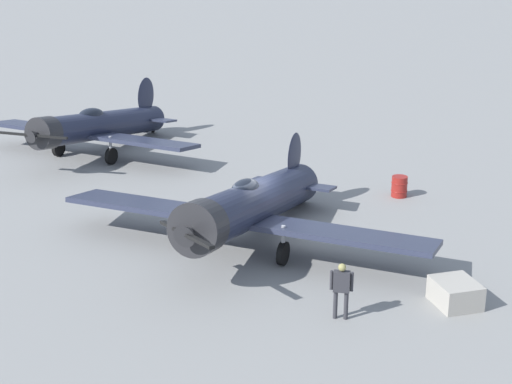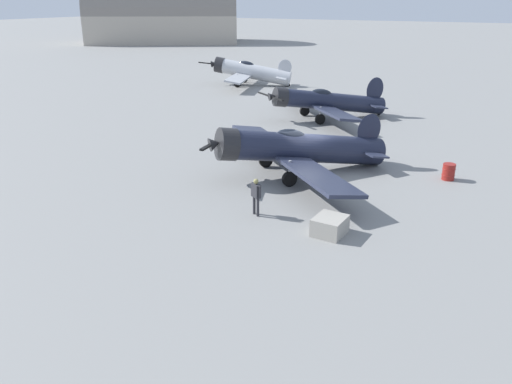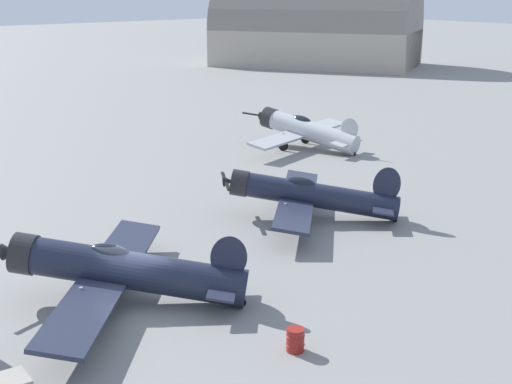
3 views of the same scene
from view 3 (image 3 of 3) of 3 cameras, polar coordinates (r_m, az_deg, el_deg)
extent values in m
plane|color=gray|center=(30.67, -9.54, -8.61)|extent=(400.00, 400.00, 0.00)
cylinder|color=#1E2338|center=(30.11, -9.66, -6.16)|extent=(8.08, 7.53, 2.88)
cylinder|color=#232326|center=(31.18, -17.80, -4.67)|extent=(1.97, 2.01, 1.80)
cone|color=#232326|center=(31.39, -18.92, -4.45)|extent=(0.95, 0.95, 0.77)
cube|color=black|center=(31.44, -19.18, -4.44)|extent=(3.10, 0.89, 0.38)
ellipsoid|color=black|center=(30.04, -11.48, -4.67)|extent=(1.83, 1.76, 0.92)
cube|color=#282D42|center=(30.48, -11.71, -6.54)|extent=(10.36, 11.14, 0.46)
ellipsoid|color=#1E2338|center=(29.24, -2.17, -5.21)|extent=(1.38, 1.26, 2.04)
cube|color=#282D42|center=(29.69, -2.53, -7.21)|extent=(3.10, 3.26, 0.26)
cylinder|color=#999BA0|center=(29.26, -13.60, -8.20)|extent=(0.14, 0.14, 0.98)
cylinder|color=black|center=(29.46, -13.54, -9.08)|extent=(0.73, 0.69, 0.80)
cylinder|color=#999BA0|center=(32.22, -11.90, -5.77)|extent=(0.14, 0.14, 0.98)
cylinder|color=black|center=(32.41, -11.85, -6.57)|extent=(0.73, 0.69, 0.80)
cylinder|color=black|center=(29.96, -1.04, -8.70)|extent=(0.27, 0.26, 0.28)
cylinder|color=#1E2338|center=(40.21, 4.82, -0.29)|extent=(7.38, 7.47, 2.56)
cylinder|color=#232326|center=(40.40, -1.29, 0.71)|extent=(1.81, 1.80, 1.57)
cone|color=#232326|center=(40.47, -2.21, 0.86)|extent=(0.88, 0.88, 0.68)
cube|color=black|center=(40.50, -2.42, 0.87)|extent=(1.82, 2.97, 0.24)
ellipsoid|color=black|center=(40.05, 3.55, 0.72)|extent=(1.79, 1.80, 0.90)
cube|color=#282D42|center=(40.32, 3.27, -0.54)|extent=(9.38, 9.27, 0.43)
ellipsoid|color=#1E2338|center=(40.08, 10.29, 0.56)|extent=(1.31, 1.33, 2.16)
cube|color=#282D42|center=(40.39, 9.92, -1.01)|extent=(3.20, 3.17, 0.25)
cylinder|color=#999BA0|center=(38.93, 2.33, -1.57)|extent=(0.14, 0.14, 0.96)
cylinder|color=black|center=(39.08, 2.32, -2.24)|extent=(0.70, 0.71, 0.80)
cylinder|color=#999BA0|center=(41.94, 2.66, -0.26)|extent=(0.14, 0.14, 0.96)
cylinder|color=black|center=(42.08, 2.65, -0.89)|extent=(0.70, 0.71, 0.80)
cylinder|color=black|center=(40.69, 10.91, -2.16)|extent=(0.27, 0.27, 0.28)
cylinder|color=#B7BABF|center=(57.37, 4.33, 4.81)|extent=(3.82, 8.39, 2.87)
cylinder|color=#232326|center=(59.28, 1.11, 5.86)|extent=(1.94, 1.59, 1.80)
cone|color=#232326|center=(59.61, 0.58, 6.03)|extent=(0.86, 0.83, 0.78)
cube|color=black|center=(59.70, 0.47, 6.04)|extent=(2.50, 2.30, 0.57)
ellipsoid|color=black|center=(57.63, 3.64, 5.68)|extent=(1.23, 1.93, 0.95)
cube|color=#ADAFB5|center=(57.92, 3.49, 4.67)|extent=(12.29, 5.05, 0.45)
ellipsoid|color=#B7BABF|center=(55.63, 7.38, 4.97)|extent=(0.61, 1.72, 1.90)
cube|color=#ADAFB5|center=(55.93, 7.16, 3.96)|extent=(3.57, 2.01, 0.28)
cylinder|color=#999BA0|center=(56.84, 2.17, 4.18)|extent=(0.14, 0.14, 1.04)
cylinder|color=black|center=(56.95, 2.17, 3.66)|extent=(0.42, 0.82, 0.80)
cylinder|color=#999BA0|center=(59.63, 3.93, 4.72)|extent=(0.14, 0.14, 1.04)
cylinder|color=black|center=(59.73, 3.92, 4.23)|extent=(0.42, 0.82, 0.80)
cylinder|color=black|center=(55.81, 7.75, 2.99)|extent=(0.17, 0.30, 0.28)
cylinder|color=maroon|center=(26.46, 3.12, -11.57)|extent=(0.65, 0.65, 0.87)
torus|color=maroon|center=(26.38, 3.13, -11.23)|extent=(0.69, 0.69, 0.04)
torus|color=maroon|center=(26.54, 3.12, -11.90)|extent=(0.69, 0.69, 0.04)
cube|color=#ADA393|center=(117.86, 4.83, 11.31)|extent=(30.41, 35.14, 5.61)
cylinder|color=slate|center=(117.65, 4.87, 12.67)|extent=(30.41, 35.14, 17.04)
camera|label=1|loc=(34.99, -57.48, 5.21)|focal=54.30mm
camera|label=2|loc=(19.03, -74.38, -7.12)|focal=35.44mm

